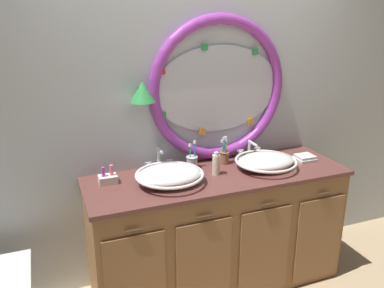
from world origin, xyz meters
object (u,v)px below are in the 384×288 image
sink_basin_left (170,175)px  soap_dispenser (216,164)px  sink_basin_right (266,161)px  toothbrush_holder_left (192,161)px  folded_hand_towel (305,158)px  toothbrush_holder_right (224,156)px  toiletry_basket (108,178)px

sink_basin_left → soap_dispenser: 0.36m
sink_basin_right → toothbrush_holder_left: bearing=157.6°
folded_hand_towel → soap_dispenser: bearing=-180.0°
toothbrush_holder_left → soap_dispenser: toothbrush_holder_left is taller
toothbrush_holder_left → toothbrush_holder_right: toothbrush_holder_right is taller
toothbrush_holder_left → folded_hand_towel: bearing=-11.6°
sink_basin_right → toiletry_basket: toiletry_basket is taller
toothbrush_holder_right → soap_dispenser: toothbrush_holder_right is taller
folded_hand_towel → toothbrush_holder_left: bearing=168.4°
toothbrush_holder_right → soap_dispenser: (-0.14, -0.17, 0.02)m
toothbrush_holder_right → folded_hand_towel: size_ratio=1.54×
sink_basin_left → sink_basin_right: bearing=0.0°
sink_basin_left → folded_hand_towel: (1.11, 0.03, -0.04)m
toothbrush_holder_left → soap_dispenser: size_ratio=1.18×
folded_hand_towel → sink_basin_right: bearing=-175.7°
toothbrush_holder_right → toiletry_basket: 0.89m
sink_basin_left → soap_dispenser: (0.36, 0.03, 0.02)m
sink_basin_right → toiletry_basket: 1.14m
toothbrush_holder_right → folded_hand_towel: bearing=-15.2°
folded_hand_towel → toiletry_basket: 1.51m
sink_basin_right → toothbrush_holder_left: toothbrush_holder_left is taller
sink_basin_right → toothbrush_holder_right: toothbrush_holder_right is taller
sink_basin_left → soap_dispenser: size_ratio=2.64×
sink_basin_left → toiletry_basket: (-0.39, 0.15, -0.03)m
toiletry_basket → soap_dispenser: bearing=-9.7°
sink_basin_right → soap_dispenser: soap_dispenser is taller
toothbrush_holder_right → sink_basin_left: bearing=-158.6°
sink_basin_left → toothbrush_holder_left: toothbrush_holder_left is taller
sink_basin_right → toothbrush_holder_left: 0.54m
soap_dispenser → toothbrush_holder_left: bearing=122.2°
folded_hand_towel → toiletry_basket: bearing=175.2°
sink_basin_right → folded_hand_towel: bearing=4.3°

